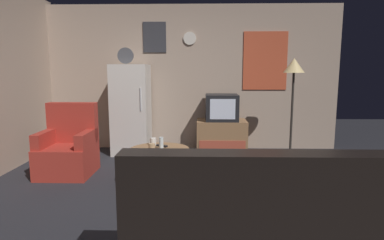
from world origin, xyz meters
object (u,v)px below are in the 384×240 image
at_px(fridge, 131,109).
at_px(wine_glass, 161,143).
at_px(standing_lamp, 294,73).
at_px(armchair, 68,149).
at_px(couch, 250,229).
at_px(remote_control, 162,146).
at_px(coffee_table, 160,168).
at_px(tv_stand, 221,137).
at_px(mug_ceramic_white, 153,142).
at_px(crt_tv, 222,107).
at_px(mug_ceramic_tan, 152,147).

bearing_deg(fridge, wine_glass, -67.30).
distance_m(standing_lamp, armchair, 3.47).
distance_m(standing_lamp, couch, 3.28).
bearing_deg(couch, remote_control, 115.20).
distance_m(coffee_table, wine_glass, 0.32).
distance_m(fridge, coffee_table, 1.86).
bearing_deg(tv_stand, armchair, -151.06).
distance_m(standing_lamp, mug_ceramic_white, 2.44).
bearing_deg(remote_control, crt_tv, 93.95).
bearing_deg(remote_control, tv_stand, 93.90).
bearing_deg(armchair, tv_stand, 28.94).
xyz_separation_m(fridge, remote_control, (0.70, -1.54, -0.26)).
relative_size(tv_stand, mug_ceramic_white, 9.33).
height_order(mug_ceramic_white, mug_ceramic_tan, same).
xyz_separation_m(fridge, mug_ceramic_white, (0.58, -1.46, -0.23)).
height_order(fridge, mug_ceramic_tan, fridge).
xyz_separation_m(crt_tv, wine_glass, (-0.82, -1.74, -0.23)).
height_order(coffee_table, wine_glass, wine_glass).
xyz_separation_m(crt_tv, couch, (-0.01, -3.34, -0.47)).
bearing_deg(standing_lamp, tv_stand, 158.51).
bearing_deg(mug_ceramic_tan, coffee_table, 57.16).
xyz_separation_m(crt_tv, mug_ceramic_white, (-0.95, -1.50, -0.26)).
relative_size(tv_stand, remote_control, 5.60).
bearing_deg(mug_ceramic_white, crt_tv, 57.68).
distance_m(wine_glass, mug_ceramic_white, 0.27).
bearing_deg(mug_ceramic_white, remote_control, -34.84).
bearing_deg(coffee_table, armchair, 158.87).
distance_m(mug_ceramic_tan, armchair, 1.40).
bearing_deg(crt_tv, mug_ceramic_white, -122.32).
bearing_deg(armchair, wine_glass, -22.10).
xyz_separation_m(crt_tv, remote_control, (-0.83, -1.59, -0.29)).
bearing_deg(standing_lamp, fridge, 171.86).
bearing_deg(coffee_table, remote_control, 81.84).
distance_m(crt_tv, remote_control, 1.82).
distance_m(coffee_table, mug_ceramic_tan, 0.31).
height_order(fridge, armchair, fridge).
height_order(tv_stand, coffee_table, tv_stand).
distance_m(armchair, couch, 3.04).
bearing_deg(coffee_table, wine_glass, -52.81).
xyz_separation_m(armchair, couch, (2.15, -2.14, -0.03)).
bearing_deg(mug_ceramic_white, wine_glass, -60.87).
bearing_deg(armchair, remote_control, -16.43).
bearing_deg(armchair, mug_ceramic_tan, -26.55).
xyz_separation_m(fridge, couch, (1.52, -3.29, -0.44)).
distance_m(remote_control, armchair, 1.40).
xyz_separation_m(wine_glass, mug_ceramic_white, (-0.13, 0.24, -0.03)).
bearing_deg(remote_control, standing_lamp, 63.26).
xyz_separation_m(tv_stand, remote_control, (-0.83, -1.59, 0.21)).
relative_size(crt_tv, coffee_table, 0.75).
distance_m(coffee_table, couch, 1.84).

